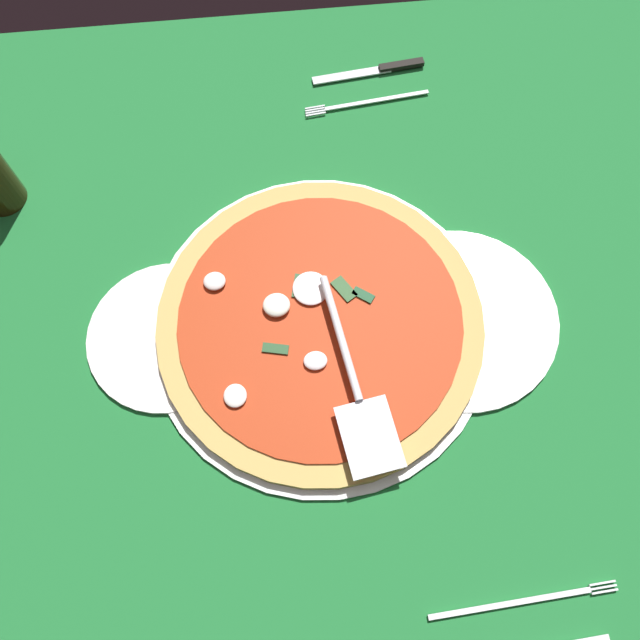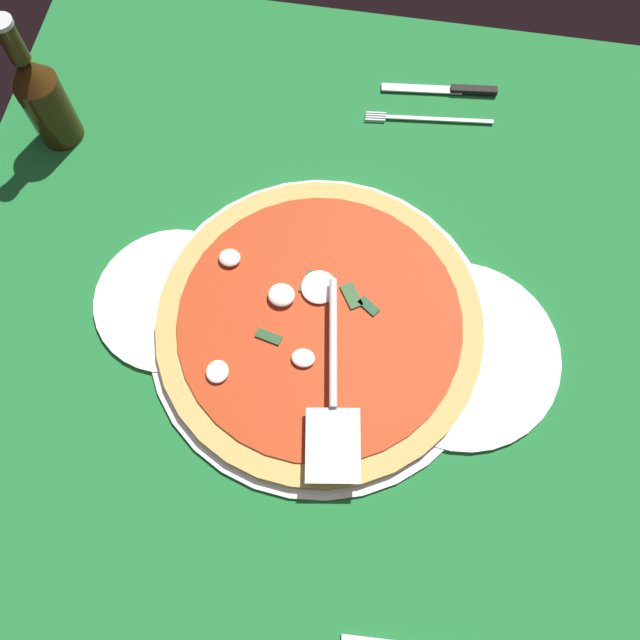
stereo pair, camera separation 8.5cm
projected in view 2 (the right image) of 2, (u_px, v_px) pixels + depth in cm
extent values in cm
cube|color=#1B672D|center=(341.00, 332.00, 86.53)|extent=(109.55, 109.55, 0.80)
cube|color=silver|center=(16.00, 155.00, 96.50)|extent=(7.82, 7.82, 0.10)
cube|color=silver|center=(50.00, 71.00, 102.33)|extent=(7.82, 7.82, 0.10)
cube|color=silver|center=(14.00, 309.00, 87.27)|extent=(7.82, 7.82, 0.10)
cube|color=silver|center=(51.00, 208.00, 93.10)|extent=(7.82, 7.82, 0.10)
cube|color=silver|center=(84.00, 119.00, 98.94)|extent=(7.82, 7.82, 0.10)
cube|color=silver|center=(113.00, 39.00, 104.77)|extent=(7.82, 7.82, 0.10)
cube|color=silver|center=(11.00, 499.00, 78.05)|extent=(7.82, 7.82, 0.10)
cube|color=silver|center=(52.00, 374.00, 83.88)|extent=(7.82, 7.82, 0.10)
cube|color=silver|center=(88.00, 265.00, 89.71)|extent=(7.82, 7.82, 0.10)
cube|color=silver|center=(120.00, 169.00, 95.54)|extent=(7.82, 7.82, 0.10)
cube|color=silver|center=(148.00, 84.00, 101.38)|extent=(7.82, 7.82, 0.10)
cube|color=silver|center=(173.00, 9.00, 107.21)|extent=(7.82, 7.82, 0.10)
cube|color=silver|center=(54.00, 581.00, 74.65)|extent=(7.82, 7.82, 0.10)
cube|color=silver|center=(94.00, 445.00, 80.49)|extent=(7.82, 7.82, 0.10)
cube|color=silver|center=(129.00, 326.00, 86.32)|extent=(7.82, 7.82, 0.10)
cube|color=silver|center=(159.00, 223.00, 92.15)|extent=(7.82, 7.82, 0.10)
cube|color=silver|center=(186.00, 132.00, 97.98)|extent=(7.82, 7.82, 0.10)
cube|color=silver|center=(209.00, 52.00, 103.82)|extent=(7.82, 7.82, 0.10)
cube|color=silver|center=(140.00, 522.00, 77.09)|extent=(7.82, 7.82, 0.10)
cube|color=silver|center=(173.00, 393.00, 82.93)|extent=(7.82, 7.82, 0.10)
cube|color=silver|center=(201.00, 282.00, 88.76)|extent=(7.82, 7.82, 0.10)
cube|color=silver|center=(226.00, 184.00, 94.59)|extent=(7.82, 7.82, 0.10)
cube|color=silver|center=(248.00, 97.00, 100.42)|extent=(7.82, 7.82, 0.10)
cube|color=silver|center=(268.00, 21.00, 106.26)|extent=(7.82, 7.82, 0.10)
cube|color=silver|center=(190.00, 606.00, 73.70)|extent=(7.82, 7.82, 0.10)
cube|color=silver|center=(220.00, 466.00, 79.53)|extent=(7.82, 7.82, 0.10)
cube|color=silver|center=(247.00, 345.00, 85.37)|extent=(7.82, 7.82, 0.10)
cube|color=silver|center=(270.00, 239.00, 91.20)|extent=(7.82, 7.82, 0.10)
cube|color=silver|center=(290.00, 146.00, 97.03)|extent=(7.82, 7.82, 0.10)
cube|color=silver|center=(308.00, 64.00, 102.86)|extent=(7.82, 7.82, 0.10)
cube|color=silver|center=(272.00, 544.00, 76.14)|extent=(7.82, 7.82, 0.10)
cube|color=silver|center=(296.00, 413.00, 81.98)|extent=(7.82, 7.82, 0.10)
cube|color=silver|center=(316.00, 299.00, 87.81)|extent=(7.82, 7.82, 0.10)
cube|color=silver|center=(334.00, 199.00, 93.64)|extent=(7.82, 7.82, 0.10)
cube|color=silver|center=(350.00, 111.00, 99.47)|extent=(7.82, 7.82, 0.10)
cube|color=silver|center=(365.00, 33.00, 105.31)|extent=(7.82, 7.82, 0.10)
cube|color=silver|center=(329.00, 631.00, 72.75)|extent=(7.82, 7.82, 0.10)
cube|color=silver|center=(349.00, 487.00, 78.58)|extent=(7.82, 7.82, 0.10)
cube|color=silver|center=(367.00, 363.00, 84.42)|extent=(7.82, 7.82, 0.10)
cube|color=silver|center=(382.00, 255.00, 90.25)|extent=(7.82, 7.82, 0.10)
cube|color=silver|center=(396.00, 161.00, 96.08)|extent=(7.82, 7.82, 0.10)
cube|color=silver|center=(408.00, 77.00, 101.91)|extent=(7.82, 7.82, 0.10)
cube|color=silver|center=(407.00, 568.00, 75.19)|extent=(7.82, 7.82, 0.10)
cube|color=silver|center=(422.00, 433.00, 81.02)|extent=(7.82, 7.82, 0.10)
cube|color=silver|center=(434.00, 316.00, 86.86)|extent=(7.82, 7.82, 0.10)
cube|color=silver|center=(445.00, 214.00, 92.69)|extent=(7.82, 7.82, 0.10)
cube|color=silver|center=(454.00, 125.00, 98.52)|extent=(7.82, 7.82, 0.10)
cube|color=silver|center=(463.00, 45.00, 104.35)|extent=(7.82, 7.82, 0.10)
cube|color=silver|center=(481.00, 509.00, 77.63)|extent=(7.82, 7.82, 0.10)
cube|color=silver|center=(490.00, 382.00, 83.46)|extent=(7.82, 7.82, 0.10)
cube|color=silver|center=(498.00, 272.00, 89.30)|extent=(7.82, 7.82, 0.10)
cube|color=silver|center=(504.00, 175.00, 95.13)|extent=(7.82, 7.82, 0.10)
cube|color=silver|center=(510.00, 90.00, 100.96)|extent=(7.82, 7.82, 0.10)
cube|color=silver|center=(546.00, 592.00, 74.24)|extent=(7.82, 7.82, 0.10)
cube|color=silver|center=(551.00, 454.00, 80.07)|extent=(7.82, 7.82, 0.10)
cube|color=silver|center=(554.00, 334.00, 85.90)|extent=(7.82, 7.82, 0.10)
cube|color=silver|center=(558.00, 230.00, 91.74)|extent=(7.82, 7.82, 0.10)
cube|color=silver|center=(561.00, 138.00, 97.57)|extent=(7.82, 7.82, 0.10)
cube|color=silver|center=(563.00, 57.00, 103.40)|extent=(7.82, 7.82, 0.10)
cube|color=silver|center=(617.00, 531.00, 76.68)|extent=(7.82, 7.82, 0.10)
cube|color=silver|center=(616.00, 402.00, 82.51)|extent=(7.82, 7.82, 0.10)
cube|color=silver|center=(615.00, 289.00, 88.34)|extent=(7.82, 7.82, 0.10)
cube|color=silver|center=(615.00, 190.00, 94.18)|extent=(7.82, 7.82, 0.10)
cube|color=silver|center=(614.00, 103.00, 100.01)|extent=(7.82, 7.82, 0.10)
cylinder|color=silver|center=(320.00, 324.00, 85.95)|extent=(44.19, 44.19, 0.82)
cylinder|color=white|center=(173.00, 299.00, 87.18)|extent=(20.50, 20.50, 1.00)
cylinder|color=white|center=(459.00, 353.00, 84.36)|extent=(25.46, 25.46, 1.00)
cylinder|color=tan|center=(320.00, 321.00, 84.99)|extent=(41.85, 41.85, 1.25)
cylinder|color=#AB3112|center=(320.00, 319.00, 84.27)|extent=(36.37, 36.37, 0.30)
ellipsoid|color=white|center=(303.00, 358.00, 81.67)|extent=(2.95, 2.49, 0.86)
ellipsoid|color=white|center=(319.00, 287.00, 85.33)|extent=(4.69, 4.80, 0.82)
ellipsoid|color=white|center=(281.00, 295.00, 84.64)|extent=(3.49, 3.31, 1.31)
ellipsoid|color=white|center=(230.00, 258.00, 86.81)|extent=(2.88, 2.65, 1.04)
ellipsoid|color=white|center=(217.00, 372.00, 81.02)|extent=(2.82, 3.00, 0.83)
cube|color=#1F4622|center=(269.00, 337.00, 83.03)|extent=(3.46, 1.92, 0.30)
cube|color=#144222|center=(369.00, 306.00, 84.60)|extent=(3.01, 2.64, 0.30)
cube|color=#254C23|center=(351.00, 296.00, 85.15)|extent=(3.35, 3.90, 0.30)
cube|color=#244826|center=(309.00, 282.00, 85.89)|extent=(2.16, 3.56, 0.30)
cube|color=silver|center=(333.00, 445.00, 76.57)|extent=(7.65, 9.66, 0.30)
cylinder|color=silver|center=(333.00, 341.00, 81.04)|extent=(3.53, 16.59, 1.00)
cube|color=white|center=(439.00, 106.00, 99.37)|extent=(22.05, 14.43, 0.60)
cube|color=silver|center=(439.00, 119.00, 97.93)|extent=(15.90, 2.25, 0.25)
cube|color=silver|center=(376.00, 113.00, 98.38)|extent=(3.01, 0.53, 0.25)
cube|color=silver|center=(375.00, 115.00, 98.22)|extent=(3.01, 0.53, 0.25)
cube|color=silver|center=(375.00, 118.00, 98.05)|extent=(3.01, 0.53, 0.25)
cube|color=silver|center=(375.00, 120.00, 97.89)|extent=(3.01, 0.53, 0.25)
cube|color=black|center=(474.00, 90.00, 99.65)|extent=(7.02, 1.91, 0.80)
cube|color=silver|center=(422.00, 89.00, 100.08)|extent=(12.22, 2.65, 0.25)
cylinder|color=#38220C|center=(50.00, 110.00, 92.50)|extent=(6.15, 6.15, 11.22)
cone|color=#38220C|center=(28.00, 71.00, 85.46)|extent=(6.15, 6.15, 3.98)
cylinder|color=#38220C|center=(12.00, 42.00, 81.05)|extent=(2.58, 2.58, 5.55)
cylinder|color=#B7B7BC|center=(0.00, 22.00, 78.21)|extent=(2.97, 2.97, 0.60)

